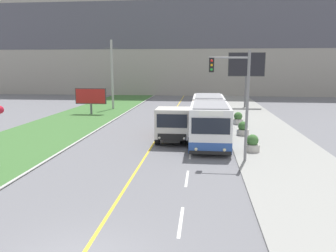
# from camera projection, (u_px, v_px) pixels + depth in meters

# --- Properties ---
(lane_marking_centre) EXTENTS (2.88, 140.00, 0.01)m
(lane_marking_centre) POSITION_uv_depth(u_px,v_px,m) (115.00, 222.00, 11.70)
(lane_marking_centre) COLOR gold
(lane_marking_centre) RESTS_ON ground_plane
(apartment_block_background) EXTENTS (80.00, 8.04, 24.51)m
(apartment_block_background) POSITION_uv_depth(u_px,v_px,m) (186.00, 30.00, 62.84)
(apartment_block_background) COLOR gray
(apartment_block_background) RESTS_ON ground_plane
(city_bus) EXTENTS (2.74, 12.10, 3.01)m
(city_bus) POSITION_uv_depth(u_px,v_px,m) (209.00, 118.00, 25.26)
(city_bus) COLOR white
(city_bus) RESTS_ON ground_plane
(dump_truck) EXTENTS (2.52, 6.81, 2.58)m
(dump_truck) POSITION_uv_depth(u_px,v_px,m) (175.00, 124.00, 24.08)
(dump_truck) COLOR black
(dump_truck) RESTS_ON ground_plane
(utility_pole_far) EXTENTS (1.80, 0.28, 8.74)m
(utility_pole_far) POSITION_uv_depth(u_px,v_px,m) (112.00, 75.00, 41.69)
(utility_pole_far) COLOR #9E9E99
(utility_pole_far) RESTS_ON ground_plane
(traffic_light_mast) EXTENTS (2.28, 0.32, 6.35)m
(traffic_light_mast) POSITION_uv_depth(u_px,v_px,m) (237.00, 93.00, 18.44)
(traffic_light_mast) COLOR slate
(traffic_light_mast) RESTS_ON ground_plane
(billboard_large) EXTENTS (4.75, 0.24, 7.23)m
(billboard_large) POSITION_uv_depth(u_px,v_px,m) (246.00, 66.00, 42.94)
(billboard_large) COLOR #59595B
(billboard_large) RESTS_ON ground_plane
(billboard_small) EXTENTS (3.59, 0.24, 3.01)m
(billboard_small) POSITION_uv_depth(u_px,v_px,m) (91.00, 97.00, 37.44)
(billboard_small) COLOR #59595B
(billboard_small) RESTS_ON ground_plane
(planter_round_near) EXTENTS (0.95, 0.95, 1.11)m
(planter_round_near) POSITION_uv_depth(u_px,v_px,m) (252.00, 144.00, 20.99)
(planter_round_near) COLOR #B7B2A8
(planter_round_near) RESTS_ON sidewalk_right
(planter_round_second) EXTENTS (0.96, 0.96, 1.11)m
(planter_round_second) POSITION_uv_depth(u_px,v_px,m) (243.00, 129.00, 25.93)
(planter_round_second) COLOR #B7B2A8
(planter_round_second) RESTS_ON sidewalk_right
(planter_round_third) EXTENTS (0.99, 0.99, 1.16)m
(planter_round_third) POSITION_uv_depth(u_px,v_px,m) (238.00, 119.00, 30.85)
(planter_round_third) COLOR #B7B2A8
(planter_round_third) RESTS_ON sidewalk_right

